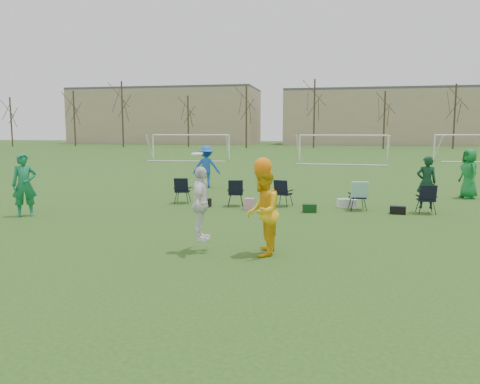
% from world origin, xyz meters
% --- Properties ---
extents(ground, '(260.00, 260.00, 0.00)m').
position_xyz_m(ground, '(0.00, 0.00, 0.00)').
color(ground, '#254A17').
rests_on(ground, ground).
extents(fielder_green_near, '(0.88, 0.82, 2.02)m').
position_xyz_m(fielder_green_near, '(-6.46, 4.63, 1.01)').
color(fielder_green_near, '#157647').
rests_on(fielder_green_near, ground).
extents(fielder_blue, '(1.41, 0.96, 2.02)m').
position_xyz_m(fielder_blue, '(-2.84, 13.32, 1.01)').
color(fielder_blue, blue).
rests_on(fielder_blue, ground).
extents(fielder_green_far, '(0.90, 1.13, 2.02)m').
position_xyz_m(fielder_green_far, '(8.60, 11.77, 1.01)').
color(fielder_green_far, '#147430').
rests_on(fielder_green_far, ground).
extents(center_contest, '(2.05, 1.03, 2.23)m').
position_xyz_m(center_contest, '(1.23, 1.39, 1.03)').
color(center_contest, white).
rests_on(center_contest, ground).
extents(sideline_setup, '(9.31, 1.74, 1.90)m').
position_xyz_m(sideline_setup, '(2.68, 7.95, 0.56)').
color(sideline_setup, '#0E341E').
rests_on(sideline_setup, ground).
extents(goal_left, '(7.39, 0.76, 2.46)m').
position_xyz_m(goal_left, '(-10.00, 34.00, 1.92)').
color(goal_left, white).
rests_on(goal_left, ground).
extents(goal_mid, '(7.40, 0.63, 2.46)m').
position_xyz_m(goal_mid, '(4.00, 32.00, 1.92)').
color(goal_mid, white).
rests_on(goal_mid, ground).
extents(goal_right, '(7.35, 1.14, 2.46)m').
position_xyz_m(goal_right, '(16.00, 38.00, 1.92)').
color(goal_right, white).
rests_on(goal_right, ground).
extents(tree_line, '(110.28, 3.28, 11.40)m').
position_xyz_m(tree_line, '(0.24, 69.85, 5.09)').
color(tree_line, '#382B21').
rests_on(tree_line, ground).
extents(building_row, '(126.00, 16.00, 13.00)m').
position_xyz_m(building_row, '(6.73, 96.00, 5.99)').
color(building_row, tan).
rests_on(building_row, ground).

